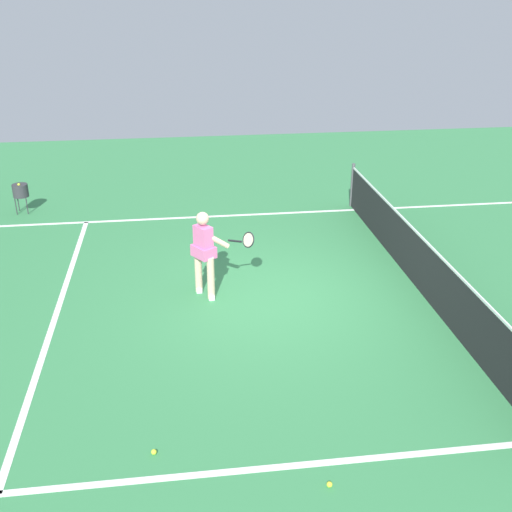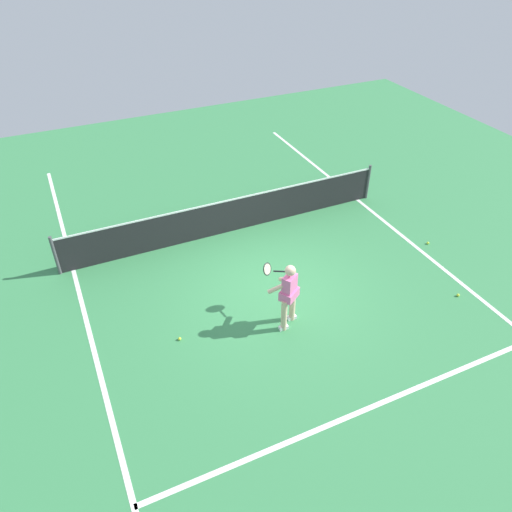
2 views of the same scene
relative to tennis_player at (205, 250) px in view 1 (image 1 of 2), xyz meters
The scene contains 10 objects.
ground_plane 1.39m from the tennis_player, 77.70° to the left, with size 24.36×24.36×0.00m, color #38844C.
service_line_marking 2.69m from the tennis_player, 84.70° to the right, with size 8.25×0.10×0.01m, color white.
sideline_left_marking 4.12m from the tennis_player, 164.48° to the left, with size 0.10×16.74×0.01m, color white.
sideline_right_marking 4.57m from the tennis_player, 13.91° to the left, with size 0.10×16.74×0.01m, color white.
court_net 3.81m from the tennis_player, 86.44° to the left, with size 8.93×0.08×1.07m.
tennis_player is the anchor object (origin of this frame).
tennis_ball_near 4.91m from the tennis_player, 12.78° to the left, with size 0.07×0.07×0.07m, color #D1E533.
tennis_ball_mid 4.13m from the tennis_player, 12.24° to the right, with size 0.07×0.07×0.07m, color #D1E533.
tennis_ball_far 2.42m from the tennis_player, 168.02° to the left, with size 0.07×0.07×0.07m, color #D1E533.
ball_hopper 6.28m from the tennis_player, 139.24° to the right, with size 0.36×0.36×0.74m.
Camera 1 is at (9.51, -1.49, 5.13)m, focal length 43.41 mm.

